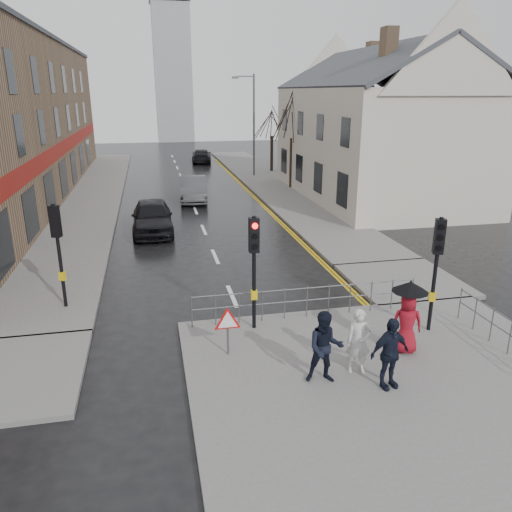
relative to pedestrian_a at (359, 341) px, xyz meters
name	(u,v)px	position (x,y,z in m)	size (l,w,h in m)	color
ground	(249,335)	(-2.22, 2.73, -0.97)	(120.00, 120.00, 0.00)	black
near_pavement	(400,387)	(0.78, -0.77, -0.90)	(10.00, 9.00, 0.14)	#605E5B
left_pavement	(93,193)	(-8.72, 25.73, -0.90)	(4.00, 44.00, 0.14)	#605E5B
right_pavement	(268,182)	(4.28, 27.73, -0.90)	(4.00, 40.00, 0.14)	#605E5B
pavement_bridge_right	(403,280)	(4.28, 5.73, -0.90)	(4.00, 4.20, 0.14)	#605E5B
pavement_stub_left	(1,376)	(-8.72, 1.73, -0.90)	(4.00, 4.20, 0.14)	#605E5B
building_right_cream	(376,124)	(9.78, 20.73, 3.81)	(9.00, 16.40, 10.10)	beige
church_tower	(173,75)	(-0.72, 64.73, 8.03)	(5.00, 5.00, 18.00)	#94979C
traffic_signal_near_left	(254,253)	(-2.02, 2.93, 1.49)	(0.28, 0.27, 3.40)	black
traffic_signal_near_right	(437,255)	(2.98, 1.73, 1.49)	(0.34, 0.33, 3.40)	black
traffic_signal_far_left	(57,238)	(-7.71, 5.73, 1.49)	(0.34, 0.33, 3.40)	black
guard_railing_front	(307,295)	(-0.27, 3.33, -0.11)	(7.14, 0.04, 1.00)	#595B5E
guard_railing_side	(511,330)	(4.28, -0.02, -0.13)	(0.04, 4.54, 1.00)	#595B5E
warning_sign	(228,323)	(-3.02, 1.52, 0.07)	(0.80, 0.07, 1.35)	#595B5E
street_lamp	(252,119)	(3.60, 30.73, 3.73)	(1.83, 0.25, 8.00)	#595B5E
tree_near	(292,116)	(5.28, 24.73, 4.16)	(2.40, 2.40, 6.58)	black
tree_far	(272,121)	(5.78, 32.73, 3.45)	(2.40, 2.40, 5.64)	black
pedestrian_a	(359,341)	(0.00, 0.00, 0.00)	(0.61, 0.40, 1.67)	silver
pedestrian_b	(325,348)	(-0.96, -0.25, 0.07)	(0.88, 0.69, 1.81)	black
pedestrian_with_umbrella	(408,314)	(1.65, 0.68, 0.28)	(0.96, 0.96, 2.02)	maroon
pedestrian_d	(390,353)	(0.43, -0.78, 0.05)	(1.03, 0.43, 1.76)	black
car_parked	(152,217)	(-4.78, 14.73, -0.14)	(1.97, 4.89, 1.67)	black
car_mid	(194,189)	(-2.05, 22.00, -0.19)	(1.66, 4.75, 1.57)	#3E4043
car_far	(202,156)	(0.42, 40.37, -0.30)	(1.87, 4.61, 1.34)	black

